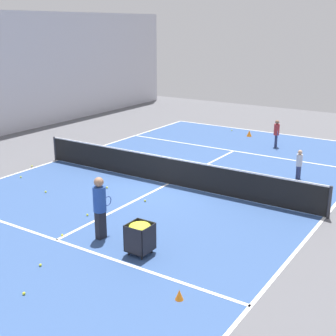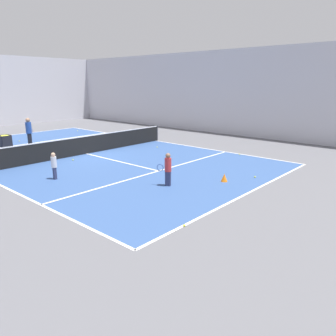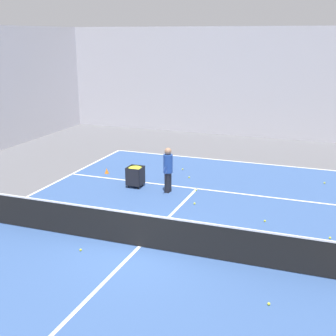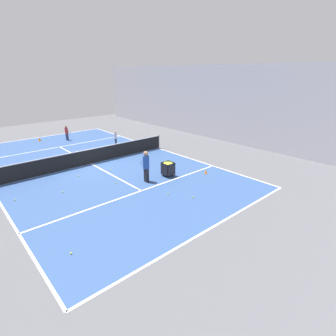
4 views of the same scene
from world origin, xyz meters
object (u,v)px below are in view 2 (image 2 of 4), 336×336
at_px(coach_at_net, 29,130).
at_px(training_cone_0, 224,178).
at_px(tennis_net, 86,145).
at_px(player_near_baseline, 168,167).
at_px(ball_cart, 5,139).
at_px(child_midcourt, 54,164).

distance_m(coach_at_net, training_cone_0, 13.73).
height_order(tennis_net, player_near_baseline, player_near_baseline).
xyz_separation_m(tennis_net, ball_cart, (-2.41, 5.00, 0.07)).
bearing_deg(coach_at_net, child_midcourt, -15.88).
distance_m(child_midcourt, ball_cart, 8.37).
relative_size(coach_at_net, ball_cart, 2.09).
bearing_deg(ball_cart, child_midcourt, -99.92).
relative_size(child_midcourt, training_cone_0, 3.53).
height_order(player_near_baseline, child_midcourt, player_near_baseline).
distance_m(tennis_net, training_cone_0, 8.81).
relative_size(tennis_net, training_cone_0, 36.34).
relative_size(player_near_baseline, training_cone_0, 4.06).
distance_m(child_midcourt, training_cone_0, 7.12).
bearing_deg(player_near_baseline, child_midcourt, 10.35).
bearing_deg(ball_cart, player_near_baseline, -85.26).
xyz_separation_m(tennis_net, coach_at_net, (-0.94, 4.84, 0.48)).
bearing_deg(training_cone_0, child_midcourt, 128.80).
distance_m(tennis_net, child_midcourt, 5.03).
bearing_deg(child_midcourt, tennis_net, -39.76).
xyz_separation_m(tennis_net, child_midcourt, (-3.85, -3.24, 0.12)).
height_order(child_midcourt, ball_cart, child_midcourt).
bearing_deg(tennis_net, coach_at_net, 100.99).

